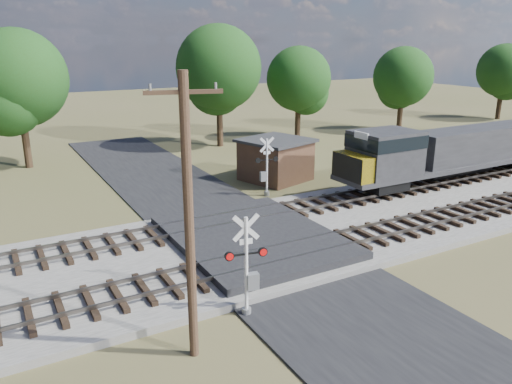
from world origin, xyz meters
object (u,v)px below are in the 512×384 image
crossing_signal_near (248,274)px  crossing_signal_far (266,172)px  equipment_shed (276,159)px  utility_pole (189,216)px

crossing_signal_near → crossing_signal_far: crossing_signal_near is taller
crossing_signal_near → equipment_shed: size_ratio=0.73×
crossing_signal_far → crossing_signal_near: bearing=65.9°
equipment_shed → crossing_signal_near: bearing=-141.1°
crossing_signal_far → utility_pole: 16.96m
equipment_shed → utility_pole: bearing=-145.1°
crossing_signal_far → equipment_shed: size_ratio=0.71×
crossing_signal_near → equipment_shed: bearing=66.5°
utility_pole → equipment_shed: (12.74, 16.09, -3.12)m
crossing_signal_near → crossing_signal_far: 14.18m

